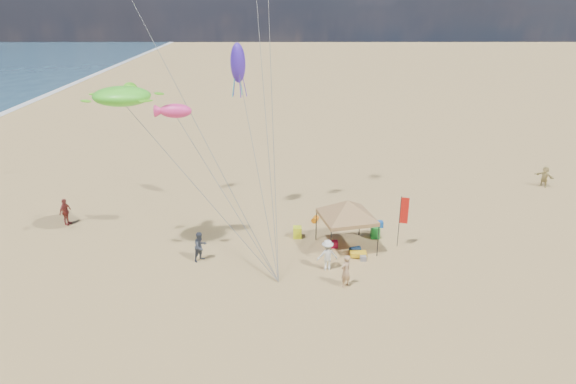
# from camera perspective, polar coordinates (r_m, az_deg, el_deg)

# --- Properties ---
(ground) EXTENTS (280.00, 280.00, 0.00)m
(ground) POSITION_cam_1_polar(r_m,az_deg,el_deg) (25.81, 0.04, -10.76)
(ground) COLOR tan
(ground) RESTS_ON ground
(canopy_tent) EXTENTS (5.43, 5.43, 3.44)m
(canopy_tent) POSITION_cam_1_polar(r_m,az_deg,el_deg) (28.54, 6.73, -1.16)
(canopy_tent) COLOR black
(canopy_tent) RESTS_ON ground
(feather_flag) EXTENTS (0.47, 0.14, 3.15)m
(feather_flag) POSITION_cam_1_polar(r_m,az_deg,el_deg) (29.50, 12.85, -2.40)
(feather_flag) COLOR black
(feather_flag) RESTS_ON ground
(cooler_red) EXTENTS (0.54, 0.38, 0.38)m
(cooler_red) POSITION_cam_1_polar(r_m,az_deg,el_deg) (29.65, 5.10, -5.89)
(cooler_red) COLOR #AC0D32
(cooler_red) RESTS_ON ground
(cooler_blue) EXTENTS (0.54, 0.38, 0.38)m
(cooler_blue) POSITION_cam_1_polar(r_m,az_deg,el_deg) (32.52, 10.19, -3.58)
(cooler_blue) COLOR #144DA4
(cooler_blue) RESTS_ON ground
(bag_navy) EXTENTS (0.69, 0.54, 0.36)m
(bag_navy) POSITION_cam_1_polar(r_m,az_deg,el_deg) (29.21, 7.59, -6.47)
(bag_navy) COLOR #0E233E
(bag_navy) RESTS_ON ground
(bag_orange) EXTENTS (0.54, 0.69, 0.36)m
(bag_orange) POSITION_cam_1_polar(r_m,az_deg,el_deg) (32.76, 3.08, -3.08)
(bag_orange) COLOR orange
(bag_orange) RESTS_ON ground
(chair_green) EXTENTS (0.50, 0.50, 0.70)m
(chair_green) POSITION_cam_1_polar(r_m,az_deg,el_deg) (31.02, 9.81, -4.50)
(chair_green) COLOR #198A2A
(chair_green) RESTS_ON ground
(chair_yellow) EXTENTS (0.50, 0.50, 0.70)m
(chair_yellow) POSITION_cam_1_polar(r_m,az_deg,el_deg) (30.58, 1.06, -4.57)
(chair_yellow) COLOR #D6EB1A
(chair_yellow) RESTS_ON ground
(crate_grey) EXTENTS (0.34, 0.30, 0.28)m
(crate_grey) POSITION_cam_1_polar(r_m,az_deg,el_deg) (28.46, 8.47, -7.40)
(crate_grey) COLOR gray
(crate_grey) RESTS_ON ground
(beach_cart) EXTENTS (0.90, 0.50, 0.24)m
(beach_cart) POSITION_cam_1_polar(r_m,az_deg,el_deg) (28.72, 7.93, -6.95)
(beach_cart) COLOR gold
(beach_cart) RESTS_ON ground
(person_near_a) EXTENTS (0.75, 0.74, 1.75)m
(person_near_a) POSITION_cam_1_polar(r_m,az_deg,el_deg) (25.66, 6.52, -8.84)
(person_near_a) COLOR tan
(person_near_a) RESTS_ON ground
(person_near_b) EXTENTS (1.03, 1.05, 1.71)m
(person_near_b) POSITION_cam_1_polar(r_m,az_deg,el_deg) (28.25, -9.85, -6.08)
(person_near_b) COLOR #363D4A
(person_near_b) RESTS_ON ground
(person_near_c) EXTENTS (1.20, 0.81, 1.73)m
(person_near_c) POSITION_cam_1_polar(r_m,az_deg,el_deg) (27.04, 4.46, -7.10)
(person_near_c) COLOR silver
(person_near_c) RESTS_ON ground
(person_far_a) EXTENTS (0.68, 1.11, 1.76)m
(person_far_a) POSITION_cam_1_polar(r_m,az_deg,el_deg) (35.05, -23.84, -2.05)
(person_far_a) COLOR #A84640
(person_far_a) RESTS_ON ground
(person_far_c) EXTENTS (1.35, 1.44, 1.62)m
(person_far_c) POSITION_cam_1_polar(r_m,az_deg,el_deg) (43.15, 26.98, 1.57)
(person_far_c) COLOR tan
(person_far_c) RESTS_ON ground
(turtle_kite) EXTENTS (3.10, 2.57, 0.97)m
(turtle_kite) POSITION_cam_1_polar(r_m,az_deg,el_deg) (27.02, -18.26, 10.23)
(turtle_kite) COLOR #50ED2E
(turtle_kite) RESTS_ON ground
(fish_kite) EXTENTS (1.88, 1.31, 0.76)m
(fish_kite) POSITION_cam_1_polar(r_m,az_deg,el_deg) (27.70, -12.57, 8.93)
(fish_kite) COLOR #FF348F
(fish_kite) RESTS_ON ground
(squid_kite) EXTENTS (1.01, 1.01, 2.37)m
(squid_kite) POSITION_cam_1_polar(r_m,az_deg,el_deg) (31.37, -5.67, 14.30)
(squid_kite) COLOR #4222C7
(squid_kite) RESTS_ON ground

